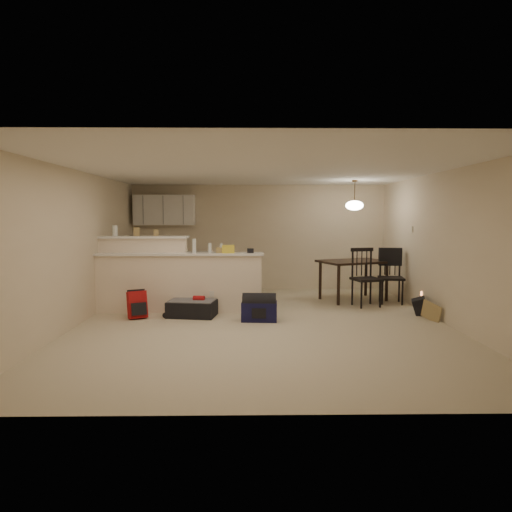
{
  "coord_description": "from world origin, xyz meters",
  "views": [
    {
      "loc": [
        -0.22,
        -7.4,
        1.76
      ],
      "look_at": [
        -0.1,
        0.7,
        1.05
      ],
      "focal_mm": 32.0,
      "sensor_mm": 36.0,
      "label": 1
    }
  ],
  "objects_px": {
    "dining_chair_near": "(366,277)",
    "dining_table": "(353,265)",
    "dining_chair_far": "(391,277)",
    "pendant_lamp": "(354,205)",
    "navy_duffel": "(259,311)",
    "red_backpack": "(137,305)",
    "black_daypack": "(420,306)",
    "suitcase": "(192,309)"
  },
  "relations": [
    {
      "from": "pendant_lamp",
      "to": "red_backpack",
      "type": "height_order",
      "value": "pendant_lamp"
    },
    {
      "from": "dining_chair_far",
      "to": "red_backpack",
      "type": "distance_m",
      "value": 4.98
    },
    {
      "from": "suitcase",
      "to": "navy_duffel",
      "type": "height_order",
      "value": "navy_duffel"
    },
    {
      "from": "pendant_lamp",
      "to": "dining_chair_near",
      "type": "height_order",
      "value": "pendant_lamp"
    },
    {
      "from": "dining_table",
      "to": "suitcase",
      "type": "bearing_deg",
      "value": -175.92
    },
    {
      "from": "dining_table",
      "to": "dining_chair_far",
      "type": "relative_size",
      "value": 1.44
    },
    {
      "from": "dining_chair_near",
      "to": "red_backpack",
      "type": "distance_m",
      "value": 4.35
    },
    {
      "from": "red_backpack",
      "to": "dining_chair_far",
      "type": "bearing_deg",
      "value": -11.36
    },
    {
      "from": "navy_duffel",
      "to": "red_backpack",
      "type": "bearing_deg",
      "value": 177.48
    },
    {
      "from": "dining_chair_far",
      "to": "black_daypack",
      "type": "xyz_separation_m",
      "value": [
        0.21,
        -1.06,
        -0.4
      ]
    },
    {
      "from": "dining_chair_near",
      "to": "black_daypack",
      "type": "xyz_separation_m",
      "value": [
        0.79,
        -0.76,
        -0.42
      ]
    },
    {
      "from": "pendant_lamp",
      "to": "black_daypack",
      "type": "relative_size",
      "value": 1.87
    },
    {
      "from": "suitcase",
      "to": "navy_duffel",
      "type": "xyz_separation_m",
      "value": [
        1.17,
        -0.36,
        0.02
      ]
    },
    {
      "from": "dining_chair_near",
      "to": "navy_duffel",
      "type": "bearing_deg",
      "value": -164.37
    },
    {
      "from": "navy_duffel",
      "to": "black_daypack",
      "type": "bearing_deg",
      "value": 12.54
    },
    {
      "from": "dining_chair_near",
      "to": "dining_table",
      "type": "bearing_deg",
      "value": 85.38
    },
    {
      "from": "dining_chair_near",
      "to": "suitcase",
      "type": "xyz_separation_m",
      "value": [
        -3.29,
        -0.86,
        -0.43
      ]
    },
    {
      "from": "suitcase",
      "to": "black_daypack",
      "type": "relative_size",
      "value": 2.46
    },
    {
      "from": "pendant_lamp",
      "to": "dining_table",
      "type": "bearing_deg",
      "value": 0.0
    },
    {
      "from": "red_backpack",
      "to": "navy_duffel",
      "type": "distance_m",
      "value": 2.12
    },
    {
      "from": "dining_chair_near",
      "to": "black_daypack",
      "type": "bearing_deg",
      "value": -58.25
    },
    {
      "from": "dining_table",
      "to": "black_daypack",
      "type": "relative_size",
      "value": 4.74
    },
    {
      "from": "pendant_lamp",
      "to": "suitcase",
      "type": "bearing_deg",
      "value": -154.59
    },
    {
      "from": "pendant_lamp",
      "to": "suitcase",
      "type": "xyz_separation_m",
      "value": [
        -3.18,
        -1.51,
        -1.85
      ]
    },
    {
      "from": "suitcase",
      "to": "navy_duffel",
      "type": "relative_size",
      "value": 1.38
    },
    {
      "from": "dining_chair_far",
      "to": "navy_duffel",
      "type": "height_order",
      "value": "dining_chair_far"
    },
    {
      "from": "dining_table",
      "to": "dining_chair_near",
      "type": "xyz_separation_m",
      "value": [
        0.11,
        -0.66,
        -0.17
      ]
    },
    {
      "from": "dining_table",
      "to": "dining_chair_near",
      "type": "bearing_deg",
      "value": -101.76
    },
    {
      "from": "dining_chair_near",
      "to": "pendant_lamp",
      "type": "bearing_deg",
      "value": 85.38
    },
    {
      "from": "dining_table",
      "to": "red_backpack",
      "type": "bearing_deg",
      "value": -179.59
    },
    {
      "from": "dining_chair_far",
      "to": "dining_table",
      "type": "bearing_deg",
      "value": 160.76
    },
    {
      "from": "navy_duffel",
      "to": "dining_chair_far",
      "type": "bearing_deg",
      "value": 32.93
    },
    {
      "from": "dining_table",
      "to": "black_daypack",
      "type": "xyz_separation_m",
      "value": [
        0.9,
        -1.42,
        -0.59
      ]
    },
    {
      "from": "suitcase",
      "to": "pendant_lamp",
      "type": "bearing_deg",
      "value": 34.47
    },
    {
      "from": "pendant_lamp",
      "to": "suitcase",
      "type": "height_order",
      "value": "pendant_lamp"
    },
    {
      "from": "navy_duffel",
      "to": "pendant_lamp",
      "type": "bearing_deg",
      "value": 46.64
    },
    {
      "from": "dining_table",
      "to": "pendant_lamp",
      "type": "height_order",
      "value": "pendant_lamp"
    },
    {
      "from": "pendant_lamp",
      "to": "black_daypack",
      "type": "xyz_separation_m",
      "value": [
        0.9,
        -1.42,
        -1.84
      ]
    },
    {
      "from": "dining_chair_near",
      "to": "navy_duffel",
      "type": "distance_m",
      "value": 2.47
    },
    {
      "from": "dining_chair_far",
      "to": "pendant_lamp",
      "type": "bearing_deg",
      "value": 160.76
    },
    {
      "from": "dining_chair_near",
      "to": "navy_duffel",
      "type": "height_order",
      "value": "dining_chair_near"
    },
    {
      "from": "dining_chair_far",
      "to": "navy_duffel",
      "type": "bearing_deg",
      "value": -142.5
    }
  ]
}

